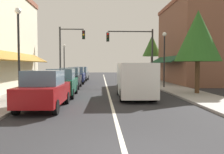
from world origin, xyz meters
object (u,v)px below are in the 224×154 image
street_lamp_right_mid (164,51)px  street_lamp_left_far (64,56)px  parked_car_third_left (70,78)px  van_in_lane (135,79)px  parked_car_nearest_left (44,90)px  tree_right_far (152,46)px  street_lamp_left_near (18,39)px  parked_car_second_left (62,83)px  parked_car_far_left (76,75)px  traffic_signal_left_corner (68,47)px  traffic_signal_mast_arm (137,47)px  parked_car_distant_left (81,74)px  tree_right_near (198,36)px

street_lamp_right_mid → street_lamp_left_far: size_ratio=1.07×
parked_car_third_left → van_in_lane: bearing=-53.5°
parked_car_nearest_left → street_lamp_right_mid: bearing=50.0°
tree_right_far → street_lamp_left_near: bearing=-122.3°
parked_car_second_left → parked_car_third_left: 5.38m
parked_car_far_left → traffic_signal_left_corner: (-0.79, -0.64, 3.02)m
traffic_signal_mast_arm → traffic_signal_left_corner: (-7.11, 0.72, 0.03)m
parked_car_second_left → tree_right_far: size_ratio=0.70×
traffic_signal_mast_arm → street_lamp_left_near: (-8.21, -10.99, -0.44)m
parked_car_distant_left → street_lamp_left_near: 17.49m
parked_car_third_left → street_lamp_left_near: 7.88m
parked_car_third_left → parked_car_distant_left: (0.11, 9.98, 0.00)m
street_lamp_right_mid → tree_right_near: (1.05, -4.44, 0.70)m
street_lamp_right_mid → street_lamp_left_far: street_lamp_right_mid is taller
parked_car_third_left → tree_right_near: size_ratio=0.73×
van_in_lane → parked_car_distant_left: bearing=107.3°
parked_car_second_left → traffic_signal_left_corner: bearing=94.4°
traffic_signal_mast_arm → tree_right_far: bearing=65.7°
traffic_signal_mast_arm → tree_right_near: size_ratio=1.01×
van_in_lane → street_lamp_right_mid: size_ratio=1.09×
street_lamp_right_mid → tree_right_near: size_ratio=0.85×
van_in_lane → street_lamp_left_near: (-6.60, -0.98, 2.29)m
traffic_signal_left_corner → street_lamp_left_near: bearing=-95.4°
van_in_lane → parked_car_nearest_left: bearing=-142.3°
parked_car_distant_left → van_in_lane: van_in_lane is taller
parked_car_nearest_left → street_lamp_left_far: 18.31m
street_lamp_left_near → tree_right_far: (11.32, 17.88, 1.06)m
parked_car_third_left → tree_right_near: tree_right_near is taller
parked_car_distant_left → traffic_signal_mast_arm: traffic_signal_mast_arm is taller
van_in_lane → street_lamp_left_near: 7.05m
street_lamp_left_near → street_lamp_right_mid: 11.95m
parked_car_far_left → tree_right_far: (9.43, 5.53, 3.62)m
traffic_signal_left_corner → street_lamp_right_mid: 10.21m
parked_car_far_left → street_lamp_right_mid: (8.04, -5.71, 2.35)m
parked_car_distant_left → street_lamp_right_mid: street_lamp_right_mid is taller
traffic_signal_left_corner → street_lamp_left_far: traffic_signal_left_corner is taller
parked_car_distant_left → street_lamp_left_far: (-1.89, -1.55, 2.18)m
parked_car_second_left → tree_right_far: tree_right_far is taller
traffic_signal_left_corner → street_lamp_left_near: traffic_signal_left_corner is taller
street_lamp_right_mid → tree_right_far: 11.40m
traffic_signal_mast_arm → tree_right_far: 7.59m
traffic_signal_left_corner → parked_car_nearest_left: bearing=-86.6°
parked_car_far_left → tree_right_far: 11.52m
parked_car_far_left → tree_right_near: (9.09, -10.15, 3.05)m
parked_car_distant_left → traffic_signal_left_corner: 6.32m
parked_car_second_left → street_lamp_left_far: (-1.94, 13.81, 2.18)m
parked_car_far_left → street_lamp_left_far: bearing=117.6°
parked_car_nearest_left → parked_car_far_left: size_ratio=1.00×
parked_car_second_left → traffic_signal_left_corner: (-0.93, 9.88, 3.02)m
street_lamp_left_near → parked_car_distant_left: bearing=83.5°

